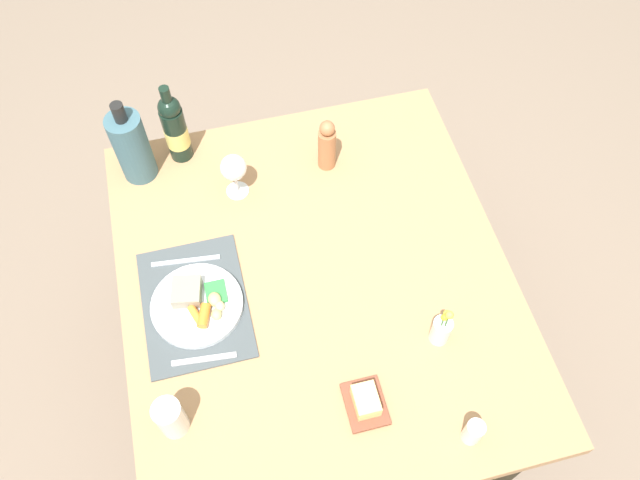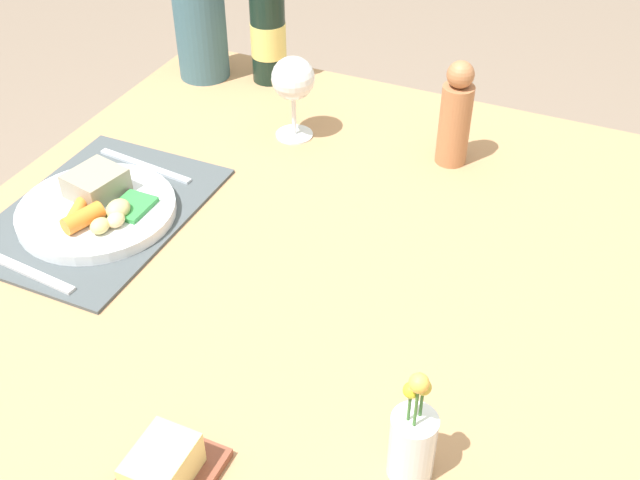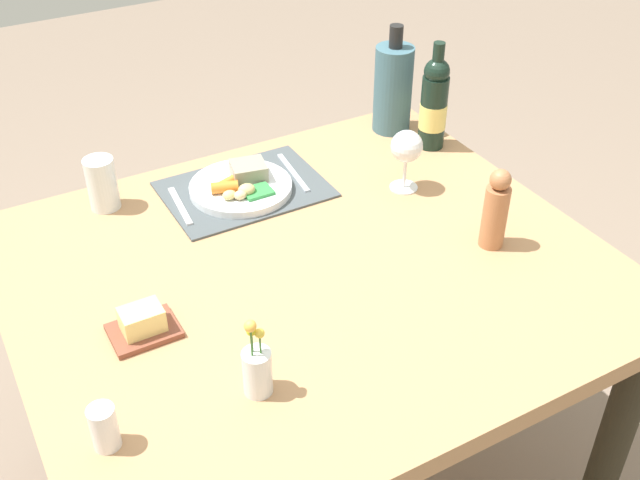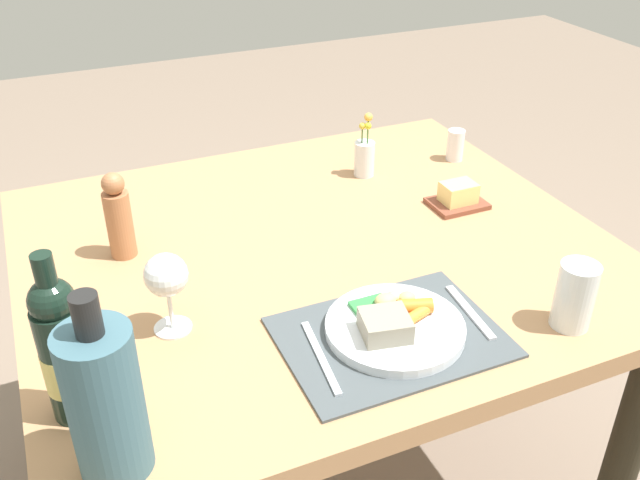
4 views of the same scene
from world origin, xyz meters
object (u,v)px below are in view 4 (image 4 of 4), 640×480
object	(u,v)px
fork	(321,357)
pepper_mill	(119,217)
dining_table	(317,284)
dinner_plate	(394,325)
cooler_bottle	(105,401)
wine_bottle	(64,350)
salt_shaker	(455,145)
knife	(470,312)
flower_vase	(365,156)
butter_dish	(458,197)
water_tumbler	(574,299)
wine_glass	(166,277)

from	to	relation	value
fork	pepper_mill	size ratio (longest dim) A/B	1.02
dining_table	dinner_plate	xyz separation A→B (m)	(0.01, -0.34, 0.13)
cooler_bottle	wine_bottle	bearing A→B (deg)	106.48
cooler_bottle	salt_shaker	distance (m)	1.25
knife	wine_bottle	size ratio (longest dim) A/B	0.58
fork	flower_vase	bearing A→B (deg)	63.78
cooler_bottle	butter_dish	distance (m)	1.01
knife	cooler_bottle	world-z (taller)	cooler_bottle
dinner_plate	flower_vase	bearing A→B (deg)	67.97
fork	cooler_bottle	size ratio (longest dim) A/B	0.65
dinner_plate	salt_shaker	world-z (taller)	salt_shaker
flower_vase	cooler_bottle	bearing A→B (deg)	-136.54
water_tumbler	wine_glass	distance (m)	0.73
dinner_plate	wine_glass	size ratio (longest dim) A/B	1.60
salt_shaker	wine_glass	world-z (taller)	wine_glass
fork	butter_dish	distance (m)	0.65
cooler_bottle	knife	bearing A→B (deg)	8.24
pepper_mill	flower_vase	size ratio (longest dim) A/B	1.14
butter_dish	flower_vase	world-z (taller)	flower_vase
butter_dish	pepper_mill	bearing A→B (deg)	172.76
dinner_plate	wine_bottle	bearing A→B (deg)	176.81
butter_dish	wine_glass	xyz separation A→B (m)	(-0.74, -0.19, 0.09)
fork	water_tumbler	world-z (taller)	water_tumbler
dining_table	cooler_bottle	xyz separation A→B (m)	(-0.50, -0.44, 0.23)
cooler_bottle	wine_glass	bearing A→B (deg)	62.38
knife	wine_glass	bearing A→B (deg)	166.03
butter_dish	knife	bearing A→B (deg)	-119.99
pepper_mill	salt_shaker	size ratio (longest dim) A/B	2.27
dinner_plate	water_tumbler	xyz separation A→B (m)	(0.31, -0.10, 0.03)
cooler_bottle	water_tumbler	xyz separation A→B (m)	(0.82, 0.00, -0.07)
dinner_plate	butter_dish	world-z (taller)	dinner_plate
dinner_plate	pepper_mill	xyz separation A→B (m)	(-0.40, 0.47, 0.07)
pepper_mill	wine_bottle	bearing A→B (deg)	-109.01
pepper_mill	butter_dish	xyz separation A→B (m)	(0.77, -0.10, -0.07)
flower_vase	water_tumbler	xyz separation A→B (m)	(0.06, -0.72, 0.00)
dining_table	wine_glass	world-z (taller)	wine_glass
fork	cooler_bottle	xyz separation A→B (m)	(-0.36, -0.09, 0.12)
knife	wine_glass	xyz separation A→B (m)	(-0.52, 0.18, 0.10)
butter_dish	fork	bearing A→B (deg)	-143.93
fork	wine_bottle	world-z (taller)	wine_bottle
fork	wine_glass	size ratio (longest dim) A/B	1.24
dining_table	fork	distance (m)	0.40
dining_table	fork	bearing A→B (deg)	-112.34
fork	pepper_mill	bearing A→B (deg)	123.42
wine_bottle	knife	bearing A→B (deg)	-3.04
dining_table	dinner_plate	size ratio (longest dim) A/B	4.95
wine_bottle	pepper_mill	xyz separation A→B (m)	(0.15, 0.44, -0.03)
dining_table	salt_shaker	bearing A→B (deg)	26.71
fork	wine_bottle	bearing A→B (deg)	-179.99
butter_dish	cooler_bottle	bearing A→B (deg)	-151.82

